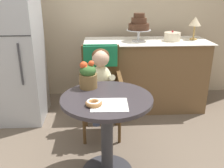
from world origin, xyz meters
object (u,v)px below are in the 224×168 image
object	(u,v)px
round_layer_cake	(172,37)
tiered_cake_stand	(139,25)
donut_front	(94,103)
table_lamp	(195,22)
seated_child	(101,78)
refrigerator	(12,50)
cafe_table	(107,121)
wicker_chair	(101,76)
flower_vase	(88,75)

from	to	relation	value
round_layer_cake	tiered_cake_stand	bearing A→B (deg)	177.48
tiered_cake_stand	round_layer_cake	distance (m)	0.44
donut_front	tiered_cake_stand	size ratio (longest dim) A/B	0.36
donut_front	table_lamp	world-z (taller)	table_lamp
seated_child	refrigerator	world-z (taller)	refrigerator
donut_front	round_layer_cake	bearing A→B (deg)	55.99
donut_front	table_lamp	bearing A→B (deg)	49.81
cafe_table	round_layer_cake	distance (m)	1.61
wicker_chair	round_layer_cake	size ratio (longest dim) A/B	4.76
cafe_table	refrigerator	size ratio (longest dim) A/B	0.42
round_layer_cake	table_lamp	xyz separation A→B (m)	(0.29, 0.06, 0.16)
seated_child	flower_vase	distance (m)	0.41
donut_front	table_lamp	size ratio (longest dim) A/B	0.42
flower_vase	refrigerator	world-z (taller)	refrigerator
cafe_table	flower_vase	world-z (taller)	flower_vase
wicker_chair	donut_front	size ratio (longest dim) A/B	7.88
table_lamp	refrigerator	bearing A→B (deg)	-173.72
donut_front	flower_vase	bearing A→B (deg)	98.03
cafe_table	wicker_chair	size ratio (longest dim) A/B	0.75
seated_child	table_lamp	world-z (taller)	table_lamp
donut_front	table_lamp	distance (m)	1.98
flower_vase	cafe_table	bearing A→B (deg)	-54.86
flower_vase	tiered_cake_stand	bearing A→B (deg)	61.50
cafe_table	donut_front	xyz separation A→B (m)	(-0.10, -0.14, 0.23)
wicker_chair	tiered_cake_stand	size ratio (longest dim) A/B	2.84
seated_child	tiered_cake_stand	xyz separation A→B (m)	(0.48, 0.73, 0.42)
seated_child	donut_front	world-z (taller)	seated_child
seated_child	wicker_chair	bearing A→B (deg)	90.00
round_layer_cake	flower_vase	bearing A→B (deg)	-133.37
cafe_table	tiered_cake_stand	xyz separation A→B (m)	(0.44, 1.30, 0.59)
round_layer_cake	table_lamp	bearing A→B (deg)	11.77
cafe_table	flower_vase	bearing A→B (deg)	125.14
table_lamp	refrigerator	size ratio (longest dim) A/B	0.17
tiered_cake_stand	flower_vase	bearing A→B (deg)	-118.50
flower_vase	table_lamp	size ratio (longest dim) A/B	0.83
cafe_table	table_lamp	bearing A→B (deg)	49.22
seated_child	round_layer_cake	distance (m)	1.18
cafe_table	tiered_cake_stand	bearing A→B (deg)	71.15
cafe_table	flower_vase	size ratio (longest dim) A/B	3.06
wicker_chair	tiered_cake_stand	world-z (taller)	tiered_cake_stand
cafe_table	refrigerator	xyz separation A→B (m)	(-1.05, 1.10, 0.34)
round_layer_cake	wicker_chair	bearing A→B (deg)	-148.31
cafe_table	wicker_chair	bearing A→B (deg)	92.78
flower_vase	wicker_chair	bearing A→B (deg)	77.69
table_lamp	seated_child	bearing A→B (deg)	-147.10
seated_child	table_lamp	distance (m)	1.49
flower_vase	table_lamp	xyz separation A→B (m)	(1.31, 1.13, 0.28)
tiered_cake_stand	refrigerator	world-z (taller)	refrigerator
wicker_chair	refrigerator	size ratio (longest dim) A/B	0.56
wicker_chair	tiered_cake_stand	bearing A→B (deg)	49.96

